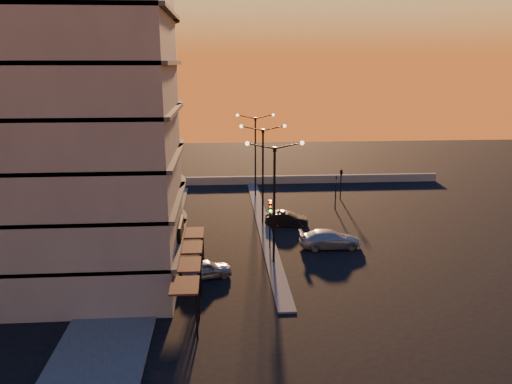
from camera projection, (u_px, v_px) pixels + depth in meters
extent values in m
plane|color=black|center=(274.00, 263.00, 38.49)|extent=(120.00, 120.00, 0.00)
cube|color=#454442|center=(144.00, 247.00, 41.61)|extent=(5.00, 40.00, 0.12)
cube|color=#454442|center=(263.00, 222.00, 48.13)|extent=(1.20, 36.00, 0.12)
cube|color=slate|center=(268.00, 180.00, 63.60)|extent=(44.00, 0.50, 1.00)
cylinder|color=slate|center=(81.00, 98.00, 36.30)|extent=(14.00, 14.00, 25.00)
cube|color=slate|center=(60.00, 104.00, 31.47)|extent=(14.00, 10.00, 25.00)
cylinder|color=black|center=(94.00, 239.00, 39.05)|extent=(14.16, 14.16, 2.40)
cube|color=black|center=(181.00, 229.00, 35.18)|extent=(0.15, 3.20, 1.20)
cylinder|color=black|center=(274.00, 207.00, 37.36)|extent=(0.18, 0.18, 9.00)
cube|color=black|center=(275.00, 149.00, 36.25)|extent=(0.25, 0.25, 0.35)
sphere|color=#FFE5B2|center=(247.00, 144.00, 36.00)|extent=(0.32, 0.32, 0.32)
sphere|color=#FFE5B2|center=(302.00, 143.00, 36.27)|extent=(0.32, 0.32, 0.32)
cylinder|color=black|center=(263.00, 178.00, 47.01)|extent=(0.18, 0.18, 9.00)
cube|color=black|center=(263.00, 131.00, 45.90)|extent=(0.25, 0.25, 0.35)
sphere|color=#FFE5B2|center=(241.00, 126.00, 45.65)|extent=(0.32, 0.32, 0.32)
sphere|color=#FFE5B2|center=(285.00, 126.00, 45.92)|extent=(0.32, 0.32, 0.32)
cylinder|color=black|center=(255.00, 158.00, 56.66)|extent=(0.18, 0.18, 9.00)
cube|color=black|center=(255.00, 119.00, 55.55)|extent=(0.25, 0.25, 0.35)
sphere|color=#FFE5B2|center=(237.00, 115.00, 55.30)|extent=(0.32, 0.32, 0.32)
sphere|color=#FFE5B2|center=(273.00, 115.00, 55.58)|extent=(0.32, 0.32, 0.32)
cylinder|color=black|center=(270.00, 231.00, 40.98)|extent=(0.12, 0.12, 3.20)
cube|color=black|center=(270.00, 206.00, 40.27)|extent=(0.28, 0.16, 1.00)
sphere|color=#FF0C05|center=(270.00, 203.00, 40.08)|extent=(0.20, 0.20, 0.20)
sphere|color=orange|center=(270.00, 207.00, 40.17)|extent=(0.20, 0.20, 0.20)
sphere|color=#0CFF26|center=(270.00, 211.00, 40.26)|extent=(0.20, 0.20, 0.20)
cylinder|color=black|center=(335.00, 197.00, 52.21)|extent=(0.12, 0.12, 2.80)
imported|color=black|center=(336.00, 180.00, 51.75)|extent=(0.13, 0.16, 0.80)
cylinder|color=black|center=(341.00, 187.00, 56.17)|extent=(0.12, 0.12, 2.80)
imported|color=black|center=(341.00, 172.00, 55.72)|extent=(0.42, 1.99, 0.80)
imported|color=gray|center=(205.00, 269.00, 35.81)|extent=(4.08, 2.47, 1.30)
imported|color=black|center=(287.00, 219.00, 47.22)|extent=(4.22, 2.03, 1.34)
imported|color=#A5A9AD|center=(330.00, 239.00, 41.58)|extent=(5.19, 2.19, 1.49)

